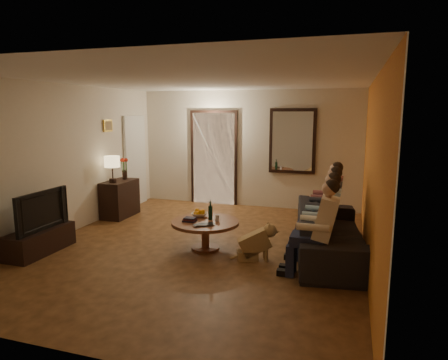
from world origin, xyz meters
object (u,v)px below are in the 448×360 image
(table_lamp, at_px, (112,169))
(laptop, at_px, (205,226))
(person_b, at_px, (323,221))
(coffee_table, at_px, (205,235))
(sofa, at_px, (331,232))
(bowl, at_px, (200,215))
(tv_stand, at_px, (40,241))
(tv, at_px, (37,210))
(wine_bottle, at_px, (210,210))
(person_c, at_px, (326,211))
(person_a, at_px, (320,233))
(dresser, at_px, (120,199))
(dog, at_px, (255,241))
(person_d, at_px, (328,203))

(table_lamp, xyz_separation_m, laptop, (2.45, -1.38, -0.55))
(person_b, xyz_separation_m, coffee_table, (-1.79, -0.02, -0.38))
(table_lamp, distance_m, sofa, 4.36)
(coffee_table, height_order, laptop, laptop)
(bowl, bearing_deg, laptop, -60.75)
(tv_stand, relative_size, person_b, 0.92)
(tv, relative_size, wine_bottle, 3.32)
(tv, height_order, person_c, person_c)
(person_a, xyz_separation_m, coffee_table, (-1.79, 0.58, -0.38))
(person_c, relative_size, laptop, 3.65)
(dresser, xyz_separation_m, person_c, (4.14, -0.70, 0.23))
(tv_stand, relative_size, person_c, 0.92)
(dresser, height_order, dog, dresser)
(tv, xyz_separation_m, sofa, (4.24, 1.25, -0.31))
(dresser, relative_size, wine_bottle, 2.68)
(dresser, distance_m, table_lamp, 0.68)
(table_lamp, bearing_deg, bowl, -22.09)
(table_lamp, distance_m, tv, 2.06)
(tv, distance_m, person_a, 4.16)
(dresser, distance_m, sofa, 4.36)
(table_lamp, xyz_separation_m, bowl, (2.17, -0.88, -0.53))
(dresser, distance_m, tv_stand, 2.26)
(person_d, height_order, dog, person_d)
(person_c, distance_m, laptop, 1.92)
(coffee_table, bearing_deg, person_c, 19.15)
(table_lamp, xyz_separation_m, sofa, (4.24, -0.78, -0.65))
(person_c, bearing_deg, person_b, -90.00)
(person_c, relative_size, dog, 2.14)
(tv_stand, relative_size, wine_bottle, 3.57)
(dog, bearing_deg, tv_stand, 171.40)
(sofa, bearing_deg, person_a, 165.97)
(table_lamp, xyz_separation_m, person_d, (4.14, 0.12, -0.41))
(person_a, bearing_deg, dog, 160.11)
(tv_stand, relative_size, dog, 1.98)
(sofa, xyz_separation_m, dog, (-1.04, -0.56, -0.08))
(tv, bearing_deg, laptop, -75.18)
(person_d, xyz_separation_m, bowl, (-1.97, -1.00, -0.12))
(person_a, xyz_separation_m, wine_bottle, (-1.74, 0.68, 0.01))
(person_b, bearing_deg, sofa, 71.57)
(wine_bottle, bearing_deg, laptop, -82.50)
(dresser, relative_size, bowl, 3.21)
(tv_stand, distance_m, coffee_table, 2.53)
(dresser, bearing_deg, person_a, -24.68)
(tv, relative_size, dog, 1.84)
(dog, xyz_separation_m, laptop, (-0.75, -0.04, 0.18))
(coffee_table, bearing_deg, dresser, 150.67)
(coffee_table, xyz_separation_m, bowl, (-0.18, 0.22, 0.26))
(person_d, bearing_deg, laptop, -138.33)
(sofa, xyz_separation_m, wine_bottle, (-1.84, -0.22, 0.25))
(wine_bottle, bearing_deg, coffee_table, -116.57)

